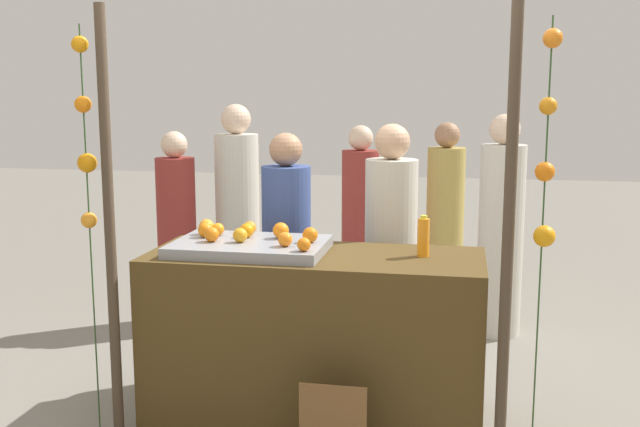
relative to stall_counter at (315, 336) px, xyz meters
The scene contains 26 objects.
ground_plane 0.47m from the stall_counter, ahead, with size 24.00×24.00×0.00m, color gray.
stall_counter is the anchor object (origin of this frame).
orange_tray 0.62m from the stall_counter, behind, with size 0.84×0.57×0.06m, color gray.
orange_0 0.83m from the stall_counter, 169.54° to the left, with size 0.07×0.07×0.07m, color orange.
orange_1 0.62m from the stall_counter, 156.09° to the left, with size 0.09×0.09×0.09m, color orange.
orange_2 0.71m from the stall_counter, 168.75° to the left, with size 0.08×0.08×0.08m, color orange.
orange_3 0.57m from the stall_counter, 154.76° to the left, with size 0.08×0.08×0.08m, color orange.
orange_4 0.60m from the stall_counter, 140.43° to the right, with size 0.08×0.08×0.08m, color orange.
orange_5 0.61m from the stall_counter, 93.78° to the right, with size 0.07×0.07×0.07m, color orange.
orange_6 0.81m from the stall_counter, behind, with size 0.08×0.08×0.08m, color orange.
orange_7 0.70m from the stall_counter, behind, with size 0.08×0.08×0.08m, color orange.
orange_8 0.86m from the stall_counter, behind, with size 0.08×0.08×0.08m, color orange.
orange_9 0.73m from the stall_counter, 156.39° to the left, with size 0.08×0.08×0.08m, color orange.
orange_10 0.89m from the stall_counter, 168.84° to the left, with size 0.09×0.09×0.09m, color orange.
juice_bottle 0.82m from the stall_counter, ahead, with size 0.06×0.06×0.22m.
vendor_left 0.77m from the stall_counter, 115.94° to the left, with size 0.31×0.31×1.57m.
vendor_right 0.80m from the stall_counter, 62.17° to the left, with size 0.33×0.33×1.63m.
crowd_person_0 2.23m from the stall_counter, 91.47° to the left, with size 0.31×0.31×1.54m.
crowd_person_1 1.96m from the stall_counter, 119.88° to the left, with size 0.35×0.35×1.72m.
crowd_person_2 2.45m from the stall_counter, 74.65° to the left, with size 0.31×0.31×1.57m.
crowd_person_3 2.03m from the stall_counter, 57.62° to the left, with size 0.33×0.33×1.66m.
crowd_person_4 2.08m from the stall_counter, 132.99° to the left, with size 0.30×0.30×1.52m.
canopy_post_left 1.26m from the stall_counter, 157.98° to the right, with size 0.06×0.06×2.25m, color #473828.
canopy_post_right 1.26m from the stall_counter, 22.02° to the right, with size 0.06×0.06×2.25m, color #473828.
garland_strand_left 1.61m from the stall_counter, 159.57° to the right, with size 0.10×0.10×2.15m.
garland_strand_right 1.61m from the stall_counter, 19.16° to the right, with size 0.11×0.11×2.15m.
Camera 1 is at (0.78, -3.88, 1.82)m, focal length 41.57 mm.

